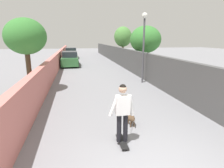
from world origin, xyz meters
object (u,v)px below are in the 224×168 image
Objects in this scene: tree_left_near at (26,37)px; tree_right_mid at (145,40)px; dog at (131,117)px; car_far at (71,53)px; skateboard at (122,142)px; tree_right_far at (123,37)px; car_near at (70,59)px; lamp_post at (144,36)px; person_skateboarder at (122,109)px.

tree_right_mid is at bearing -57.32° from tree_left_near.
car_far is at bearing 5.66° from dog.
skateboard is 1.26m from dog.
car_near is at bearing 102.74° from tree_right_far.
car_far is (17.17, 4.88, -2.31)m from lamp_post.
car_far is at bearing -5.95° from tree_left_near.
tree_left_near is 0.88× the size of lamp_post.
dog is at bearing -174.34° from car_far.
tree_left_near is 0.98× the size of tree_right_mid.
person_skateboarder is 1.16× the size of dog.
person_skateboarder is 0.41× the size of car_far.
tree_left_near reaches higher than skateboard.
lamp_post is at bearing 157.83° from tree_right_mid.
dog is (-4.88, -4.20, -2.68)m from tree_left_near.
tree_right_far is (11.50, -8.07, 0.10)m from tree_left_near.
tree_right_far reaches higher than tree_left_near.
lamp_post is (-10.37, 1.28, -0.02)m from tree_right_far.
tree_right_far is 3.00× the size of dog.
tree_right_far is (6.00, 0.51, 0.27)m from tree_right_mid.
car_far is (6.80, 6.16, -2.33)m from tree_right_far.
tree_left_near reaches higher than dog.
lamp_post is at bearing -24.08° from skateboard.
tree_right_far is 10.45m from lamp_post.
tree_right_mid is 0.94× the size of car_near.
lamp_post is 10.48m from car_near.
lamp_post is (1.13, -6.79, 0.08)m from tree_left_near.
car_near is 8.19m from car_far.
tree_right_mid is at bearing -23.36° from skateboard.
tree_right_mid reaches higher than tree_left_near.
skateboard is at bearing -175.97° from car_far.
person_skateboarder reaches higher than dog.
tree_right_mid is at bearing -22.17° from lamp_post.
car_near is (8.98, 4.88, -2.31)m from lamp_post.
tree_right_mid is 6.03m from tree_right_far.
tree_right_far reaches higher than dog.
person_skateboarder is (-11.47, 4.95, -1.73)m from tree_right_mid.
car_near is (16.08, 1.71, -0.33)m from person_skateboarder.
tree_left_near is 6.88m from lamp_post.
tree_left_near is 18.53m from car_far.
car_near is (4.61, 6.67, -2.06)m from tree_right_mid.
person_skateboarder is at bearing 165.72° from tree_right_far.
person_skateboarder is (-5.97, -3.62, -1.90)m from tree_left_near.
tree_right_far is at bearing -7.01° from lamp_post.
tree_right_far is 18.27m from skateboard.
tree_left_near is at bearing 174.05° from car_far.
person_skateboarder is at bearing 156.64° from tree_right_mid.
tree_left_near is 14.05m from tree_right_far.
tree_left_near is 6.97m from dog.
lamp_post is 7.09m from dog.
skateboard is 16.18m from car_near.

